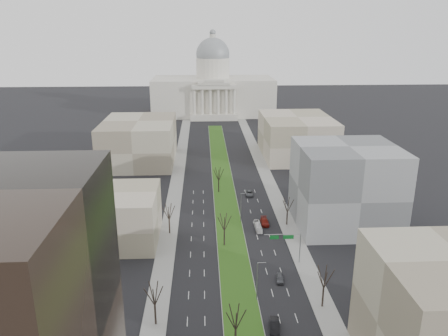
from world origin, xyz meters
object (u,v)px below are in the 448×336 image
object	(u,v)px
car_black	(275,326)
car_red	(265,222)
car_grey_far	(249,193)
car_grey_near	(280,278)
box_van	(258,227)

from	to	relation	value
car_black	car_red	bearing A→B (deg)	92.16
car_grey_far	car_black	bearing A→B (deg)	-88.75
car_grey_far	car_red	bearing A→B (deg)	-81.69
car_grey_near	car_grey_far	size ratio (longest dim) A/B	0.78
car_red	box_van	size ratio (longest dim) A/B	0.82
car_grey_far	box_van	xyz separation A→B (m)	(-0.35, -27.24, 0.21)
car_grey_near	car_black	xyz separation A→B (m)	(-3.97, -16.94, 0.14)
car_red	car_grey_far	xyz separation A→B (m)	(-2.07, 23.81, -0.07)
car_grey_near	car_red	size ratio (longest dim) A/B	0.75
car_grey_near	box_van	bearing A→B (deg)	100.81
car_black	car_grey_far	distance (m)	71.30
car_black	car_red	distance (m)	47.67
car_black	car_grey_far	size ratio (longest dim) A/B	0.97
car_black	car_grey_far	world-z (taller)	car_black
car_grey_near	car_grey_far	xyz separation A→B (m)	(-1.37, 54.31, 0.03)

